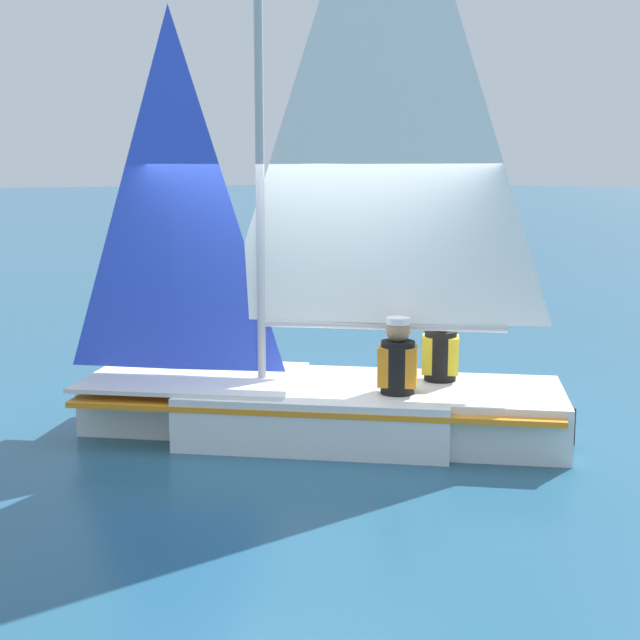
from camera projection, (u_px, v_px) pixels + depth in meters
The scene contains 4 objects.
ground_plane at pixel (320, 434), 8.35m from camera, with size 260.00×260.00×0.00m, color #235675.
sailboat_main at pixel (325, 353), 8.22m from camera, with size 4.34×3.93×5.77m.
sailor_helm at pixel (397, 377), 7.89m from camera, with size 0.43×0.42×1.16m.
sailor_crew at pixel (440, 365), 8.39m from camera, with size 0.43×0.42×1.16m.
Camera 1 is at (-5.96, 5.43, 2.43)m, focal length 50.00 mm.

